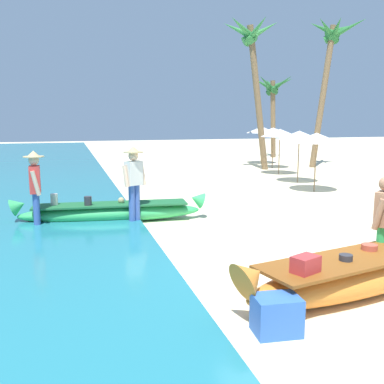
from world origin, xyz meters
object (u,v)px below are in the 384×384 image
Objects in this scene: palm_tree_mid_cluster at (253,53)px; person_tourist_customer at (384,220)px; boat_orange_foreground at (366,272)px; palm_tree_tall_inland at (331,48)px; person_vendor_hatted at (134,180)px; palm_tree_leaning_seaward at (273,93)px; cooler_box at (276,315)px; person_vendor_assistant at (35,184)px; boat_green_midground at (111,212)px.

person_tourist_customer is at bearing -104.74° from palm_tree_mid_cluster.
palm_tree_tall_inland reaches higher than boat_orange_foreground.
person_tourist_customer is (3.17, -4.27, -0.17)m from person_vendor_hatted.
boat_orange_foreground is 5.47m from person_vendor_hatted.
palm_tree_leaning_seaward reaches higher than boat_orange_foreground.
cooler_box is (0.77, -5.56, -0.81)m from person_vendor_hatted.
palm_tree_tall_inland is (7.56, 13.54, 4.71)m from person_tourist_customer.
boat_orange_foreground is at bearing -141.44° from person_tourist_customer.
person_vendor_assistant is at bearing -134.82° from palm_tree_mid_cluster.
person_tourist_customer is at bearing 33.01° from cooler_box.
person_vendor_hatted is at bearing 117.42° from boat_orange_foreground.
person_vendor_assistant is 3.33× the size of cooler_box.
boat_green_midground is at bearing -141.73° from palm_tree_tall_inland.
person_vendor_hatted is 18.23m from palm_tree_leaning_seaward.
person_vendor_assistant is (-1.61, -0.18, 0.74)m from boat_green_midground.
palm_tree_mid_cluster is 16.55m from cooler_box.
person_vendor_assistant is at bearing 139.42° from person_tourist_customer.
palm_tree_tall_inland is 13.60× the size of cooler_box.
palm_tree_leaning_seaward is at bearing 69.35° from cooler_box.
cooler_box is (-5.91, -14.64, -4.97)m from palm_tree_mid_cluster.
palm_tree_leaning_seaward is at bearing 49.08° from person_vendor_assistant.
palm_tree_leaning_seaward is (7.93, 19.50, 3.50)m from boat_orange_foreground.
palm_tree_leaning_seaward is 9.47× the size of cooler_box.
boat_green_midground is at bearing 119.73° from boat_orange_foreground.
person_vendor_hatted is 14.89m from palm_tree_tall_inland.
person_vendor_hatted is at bearing 126.54° from person_tourist_customer.
boat_orange_foreground is 1.88m from cooler_box.
boat_orange_foreground is at bearing -62.58° from person_vendor_hatted.
boat_green_midground is 2.62× the size of person_vendor_assistant.
person_vendor_hatted is 0.26× the size of palm_tree_mid_cluster.
palm_tree_mid_cluster is (3.51, 13.35, 4.32)m from person_tourist_customer.
palm_tree_mid_cluster is (4.19, 13.89, 4.88)m from boat_orange_foreground.
person_tourist_customer is at bearing -110.94° from palm_tree_leaning_seaward.
person_tourist_customer is 2.80m from cooler_box.
boat_green_midground is 5.98m from person_tourist_customer.
palm_tree_leaning_seaward reaches higher than person_vendor_hatted.
person_tourist_customer is at bearing -40.58° from person_vendor_assistant.
boat_orange_foreground is 0.97× the size of boat_green_midground.
person_vendor_assistant is 13.15m from palm_tree_mid_cluster.
palm_tree_tall_inland is 1.44× the size of palm_tree_leaning_seaward.
person_tourist_customer is (3.66, -4.69, 0.62)m from boat_green_midground.
palm_tree_tall_inland reaches higher than palm_tree_mid_cluster.
palm_tree_mid_cluster reaches higher than boat_orange_foreground.
boat_green_midground is 1.78m from person_vendor_assistant.
boat_orange_foreground is at bearing -106.77° from palm_tree_mid_cluster.
person_tourist_customer is 3.01× the size of cooler_box.
cooler_box is (-9.65, -20.25, -3.59)m from palm_tree_leaning_seaward.
person_vendor_hatted reaches higher than boat_green_midground.
boat_orange_foreground is 6.86m from person_vendor_assistant.
palm_tree_tall_inland is at bearing 60.82° from person_tourist_customer.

